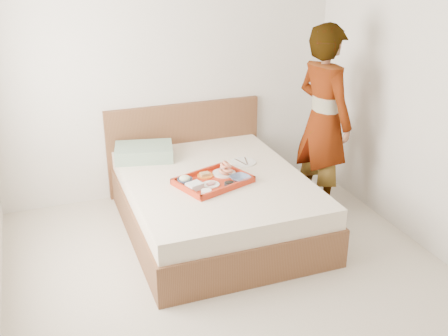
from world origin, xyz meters
TOP-DOWN VIEW (x-y plane):
  - ground at (0.00, 0.00)m, footprint 3.50×4.00m
  - wall_back at (0.00, 2.00)m, footprint 3.50×0.01m
  - bed at (0.13, 1.00)m, footprint 1.65×2.00m
  - headboard at (0.13, 1.97)m, footprint 1.65×0.06m
  - pillow at (-0.37, 1.66)m, footprint 0.62×0.49m
  - tray at (0.07, 0.87)m, footprint 0.72×0.62m
  - prawn_plate at (0.22, 1.00)m, footprint 0.27×0.27m
  - navy_bowl_big at (0.30, 0.81)m, footprint 0.22×0.22m
  - sauce_dish at (0.17, 0.74)m, footprint 0.11×0.11m
  - meat_plate at (0.03, 0.81)m, footprint 0.19×0.19m
  - bread_plate at (0.05, 1.01)m, footprint 0.19×0.19m
  - salad_bowl at (-0.17, 0.94)m, footprint 0.17×0.17m
  - plastic_tub at (-0.13, 0.79)m, footprint 0.16×0.14m
  - cheese_round at (-0.06, 0.67)m, footprint 0.11×0.11m
  - dinner_plate at (0.50, 1.22)m, footprint 0.26×0.26m
  - person at (1.26, 1.06)m, footprint 0.57×0.75m

SIDE VIEW (x-z plane):
  - ground at x=0.00m, z-range -0.01..0.01m
  - bed at x=0.13m, z-range 0.00..0.53m
  - headboard at x=0.13m, z-range 0.00..0.95m
  - dinner_plate at x=0.50m, z-range 0.53..0.54m
  - meat_plate at x=0.03m, z-range 0.55..0.56m
  - bread_plate at x=0.05m, z-range 0.55..0.56m
  - prawn_plate at x=0.22m, z-range 0.55..0.56m
  - tray at x=0.07m, z-range 0.53..0.59m
  - cheese_round at x=-0.06m, z-range 0.55..0.58m
  - sauce_dish at x=0.17m, z-range 0.55..0.58m
  - salad_bowl at x=-0.17m, z-range 0.55..0.59m
  - navy_bowl_big at x=0.30m, z-range 0.55..0.59m
  - plastic_tub at x=-0.13m, z-range 0.55..0.60m
  - pillow at x=-0.37m, z-range 0.53..0.66m
  - person at x=1.26m, z-range 0.00..1.84m
  - wall_back at x=0.00m, z-range 0.00..2.60m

